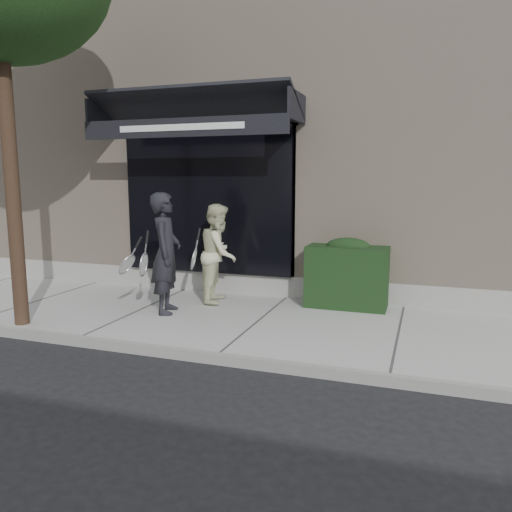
% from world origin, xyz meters
% --- Properties ---
extents(ground, '(80.00, 80.00, 0.00)m').
position_xyz_m(ground, '(0.00, 0.00, 0.00)').
color(ground, black).
rests_on(ground, ground).
extents(sidewalk, '(20.00, 3.00, 0.12)m').
position_xyz_m(sidewalk, '(0.00, 0.00, 0.06)').
color(sidewalk, '#9B9B96').
rests_on(sidewalk, ground).
extents(curb, '(20.00, 0.10, 0.14)m').
position_xyz_m(curb, '(0.00, -1.55, 0.07)').
color(curb, gray).
rests_on(curb, ground).
extents(building_facade, '(14.30, 8.04, 5.64)m').
position_xyz_m(building_facade, '(-0.01, 4.96, 2.74)').
color(building_facade, tan).
rests_on(building_facade, ground).
extents(hedge, '(1.30, 0.70, 1.14)m').
position_xyz_m(hedge, '(1.10, 1.25, 0.66)').
color(hedge, black).
rests_on(hedge, sidewalk).
extents(pedestrian_front, '(0.86, 0.98, 1.88)m').
position_xyz_m(pedestrian_front, '(-1.51, -0.06, 1.06)').
color(pedestrian_front, black).
rests_on(pedestrian_front, sidewalk).
extents(pedestrian_back, '(0.78, 0.97, 1.67)m').
position_xyz_m(pedestrian_back, '(-1.01, 0.86, 0.95)').
color(pedestrian_back, beige).
rests_on(pedestrian_back, sidewalk).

